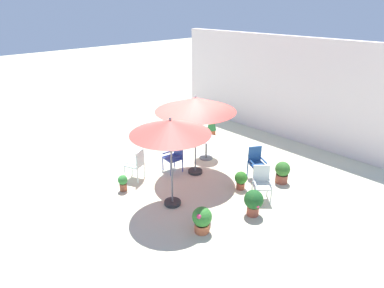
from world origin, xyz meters
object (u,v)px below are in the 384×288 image
potted_plant_1 (212,124)px  potted_plant_0 (241,179)px  patio_chair_3 (136,163)px  potted_plant_6 (123,182)px  patio_chair_2 (256,161)px  potted_plant_3 (254,201)px  patio_chair_1 (169,131)px  patio_umbrella_1 (170,128)px  patio_umbrella_0 (196,105)px  cafe_table_0 (206,145)px  patio_chair_4 (175,156)px  patio_chair_0 (262,181)px  potted_plant_2 (282,172)px  potted_plant_5 (202,219)px  potted_plant_4 (146,133)px

potted_plant_1 → potted_plant_0: bearing=-35.6°
patio_chair_3 → potted_plant_6: 0.76m
patio_chair_3 → potted_plant_0: (2.48, 1.79, -0.25)m
potted_plant_6 → patio_chair_3: bearing=110.9°
patio_chair_2 → potted_plant_3: 1.92m
patio_chair_1 → patio_chair_3: size_ratio=1.01×
patio_umbrella_1 → potted_plant_6: (-1.47, -0.56, -1.87)m
patio_chair_1 → potted_plant_6: bearing=-62.9°
potted_plant_0 → patio_umbrella_1: bearing=-111.9°
patio_umbrella_0 → cafe_table_0: size_ratio=3.08×
patio_chair_4 → potted_plant_0: bearing=16.0°
potted_plant_3 → patio_chair_4: bearing=177.4°
patio_chair_0 → potted_plant_0: patio_chair_0 is taller
potted_plant_1 → potted_plant_2: size_ratio=1.35×
patio_umbrella_0 → patio_chair_1: 2.83m
patio_chair_1 → potted_plant_1: bearing=79.2°
patio_chair_1 → potted_plant_5: 5.04m
patio_chair_1 → potted_plant_4: patio_chair_1 is taller
patio_chair_3 → potted_plant_2: (3.08, 2.94, -0.20)m
potted_plant_0 → patio_chair_2: bearing=97.1°
patio_chair_4 → potted_plant_1: 3.28m
patio_chair_0 → potted_plant_1: (-4.05, 2.43, -0.07)m
patio_chair_0 → potted_plant_0: 0.72m
potted_plant_0 → potted_plant_5: bearing=-75.5°
patio_chair_3 → potted_plant_3: size_ratio=1.39×
patio_chair_2 → potted_plant_6: patio_chair_2 is taller
potted_plant_3 → cafe_table_0: bearing=154.1°
patio_umbrella_0 → potted_plant_0: size_ratio=4.63×
potted_plant_1 → potted_plant_6: potted_plant_1 is taller
patio_chair_1 → patio_chair_2: bearing=5.0°
patio_chair_1 → patio_chair_3: patio_chair_1 is taller
cafe_table_0 → patio_chair_1: 1.72m
cafe_table_0 → potted_plant_1: bearing=128.1°
patio_chair_0 → patio_chair_2: patio_chair_2 is taller
patio_umbrella_0 → potted_plant_5: bearing=-41.3°
potted_plant_2 → patio_chair_2: bearing=-155.6°
patio_umbrella_0 → potted_plant_3: (2.54, -0.49, -1.80)m
potted_plant_6 → patio_chair_2: bearing=57.1°
patio_umbrella_1 → potted_plant_5: (1.31, -0.23, -1.79)m
potted_plant_0 → patio_chair_1: bearing=172.2°
potted_plant_1 → potted_plant_3: size_ratio=1.29×
patio_chair_3 → potted_plant_1: bearing=102.1°
patio_chair_4 → patio_chair_3: bearing=-106.4°
patio_chair_2 → potted_plant_4: (-4.57, -0.66, -0.25)m
potted_plant_4 → potted_plant_6: potted_plant_4 is taller
patio_chair_3 → potted_plant_0: 3.07m
potted_plant_1 → patio_umbrella_1: bearing=-58.7°
patio_chair_4 → potted_plant_2: patio_chair_4 is taller
cafe_table_0 → patio_chair_1: bearing=-173.4°
patio_chair_2 → potted_plant_5: (0.65, -2.95, -0.20)m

